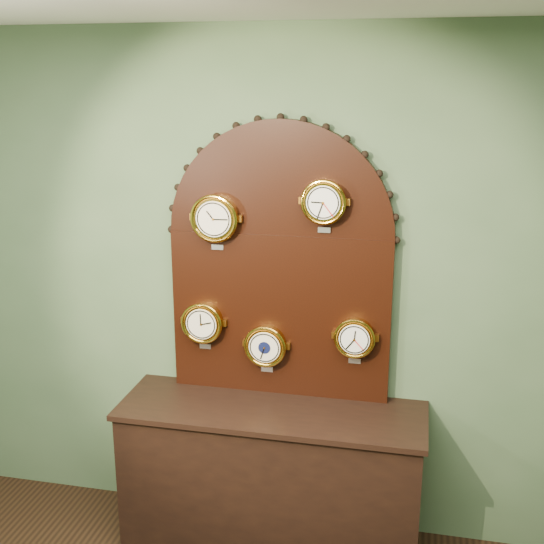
% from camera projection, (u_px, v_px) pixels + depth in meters
% --- Properties ---
extents(wall_back, '(4.00, 0.00, 4.00)m').
position_uv_depth(wall_back, '(282.00, 291.00, 3.78)').
color(wall_back, '#4A6444').
rests_on(wall_back, ground).
extents(shop_counter, '(1.60, 0.50, 0.80)m').
position_uv_depth(shop_counter, '(271.00, 479.00, 3.80)').
color(shop_counter, black).
rests_on(shop_counter, ground_plane).
extents(display_board, '(1.26, 0.06, 1.53)m').
position_uv_depth(display_board, '(280.00, 254.00, 3.67)').
color(display_board, black).
rests_on(display_board, shop_counter).
extents(roman_clock, '(0.26, 0.08, 0.31)m').
position_uv_depth(roman_clock, '(215.00, 218.00, 3.63)').
color(roman_clock, gold).
rests_on(roman_clock, display_board).
extents(arabic_clock, '(0.23, 0.08, 0.28)m').
position_uv_depth(arabic_clock, '(324.00, 202.00, 3.48)').
color(arabic_clock, gold).
rests_on(arabic_clock, display_board).
extents(hygrometer, '(0.23, 0.08, 0.28)m').
position_uv_depth(hygrometer, '(203.00, 322.00, 3.80)').
color(hygrometer, gold).
rests_on(hygrometer, display_board).
extents(barometer, '(0.24, 0.08, 0.29)m').
position_uv_depth(barometer, '(266.00, 346.00, 3.76)').
color(barometer, gold).
rests_on(barometer, display_board).
extents(tide_clock, '(0.22, 0.08, 0.27)m').
position_uv_depth(tide_clock, '(355.00, 338.00, 3.64)').
color(tide_clock, gold).
rests_on(tide_clock, display_board).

